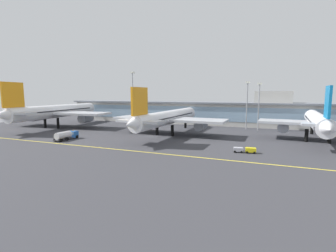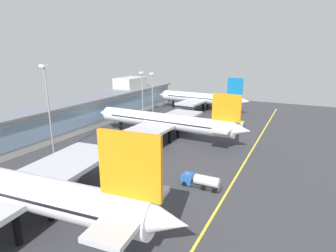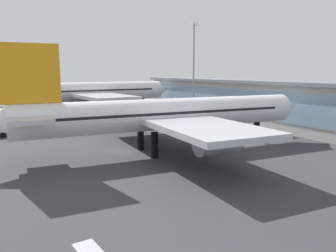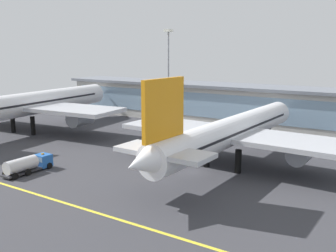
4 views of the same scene
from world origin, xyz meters
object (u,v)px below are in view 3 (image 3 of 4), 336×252
airliner_near_left (86,92)px  fuel_tanker_truck (10,129)px  airliner_near_right (166,115)px  apron_light_mast_west (194,59)px

airliner_near_left → fuel_tanker_truck: size_ratio=6.75×
airliner_near_right → apron_light_mast_west: (-28.04, 22.35, 10.51)m
airliner_near_left → apron_light_mast_west: 36.54m
airliner_near_right → fuel_tanker_truck: bearing=131.6°
airliner_near_left → fuel_tanker_truck: 36.40m
airliner_near_left → airliner_near_right: 55.29m
airliner_near_right → apron_light_mast_west: apron_light_mast_west is taller
airliner_near_left → apron_light_mast_west: bearing=-56.1°
fuel_tanker_truck → apron_light_mast_west: bearing=0.6°
fuel_tanker_truck → airliner_near_left: bearing=50.5°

